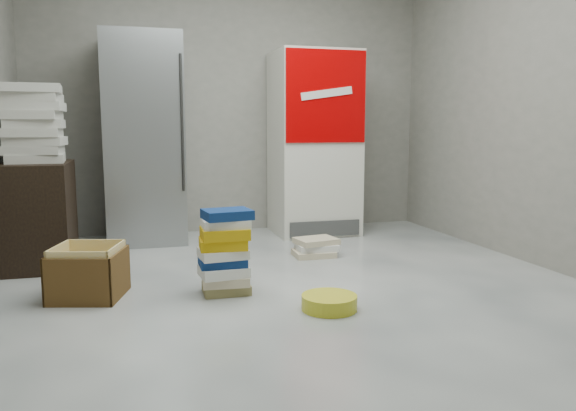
# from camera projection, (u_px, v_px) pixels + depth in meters

# --- Properties ---
(ground) EXTENTS (5.00, 5.00, 0.00)m
(ground) POSITION_uv_depth(u_px,v_px,m) (305.00, 299.00, 3.51)
(ground) COLOR silver
(ground) RESTS_ON ground
(room_shell) EXTENTS (4.04, 5.04, 2.82)m
(room_shell) POSITION_uv_depth(u_px,v_px,m) (306.00, 1.00, 3.26)
(room_shell) COLOR gray
(room_shell) RESTS_ON ground
(steel_fridge) EXTENTS (0.70, 0.72, 1.90)m
(steel_fridge) POSITION_uv_depth(u_px,v_px,m) (144.00, 140.00, 5.17)
(steel_fridge) COLOR #B0B3B8
(steel_fridge) RESTS_ON ground
(coke_cooler) EXTENTS (0.80, 0.73, 1.80)m
(coke_cooler) POSITION_uv_depth(u_px,v_px,m) (314.00, 143.00, 5.61)
(coke_cooler) COLOR silver
(coke_cooler) RESTS_ON ground
(wood_shelf) EXTENTS (0.50, 0.80, 0.80)m
(wood_shelf) POSITION_uv_depth(u_px,v_px,m) (38.00, 214.00, 4.33)
(wood_shelf) COLOR black
(wood_shelf) RESTS_ON ground
(supply_box_stack) EXTENTS (0.45, 0.44, 0.58)m
(supply_box_stack) POSITION_uv_depth(u_px,v_px,m) (34.00, 124.00, 4.24)
(supply_box_stack) COLOR silver
(supply_box_stack) RESTS_ON wood_shelf
(phonebook_stack_main) EXTENTS (0.35, 0.27, 0.55)m
(phonebook_stack_main) POSITION_uv_depth(u_px,v_px,m) (225.00, 252.00, 3.59)
(phonebook_stack_main) COLOR #8E834E
(phonebook_stack_main) RESTS_ON ground
(phonebook_stack_side) EXTENTS (0.38, 0.31, 0.15)m
(phonebook_stack_side) POSITION_uv_depth(u_px,v_px,m) (315.00, 247.00, 4.68)
(phonebook_stack_side) COLOR beige
(phonebook_stack_side) RESTS_ON ground
(cardboard_box) EXTENTS (0.51, 0.51, 0.34)m
(cardboard_box) POSITION_uv_depth(u_px,v_px,m) (88.00, 276.00, 3.54)
(cardboard_box) COLOR gold
(cardboard_box) RESTS_ON ground
(bucket_lid) EXTENTS (0.39, 0.39, 0.09)m
(bucket_lid) POSITION_uv_depth(u_px,v_px,m) (329.00, 302.00, 3.31)
(bucket_lid) COLOR gold
(bucket_lid) RESTS_ON ground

